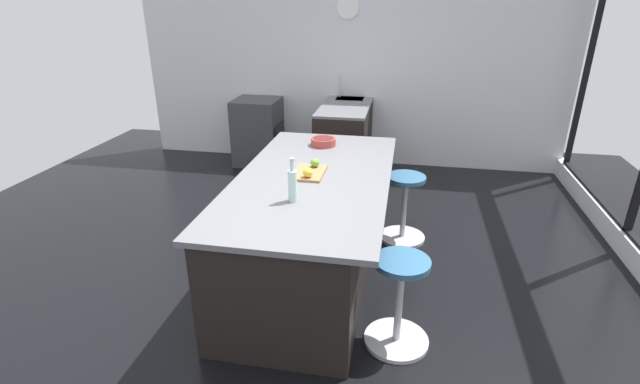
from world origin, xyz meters
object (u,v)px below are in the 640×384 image
(cutting_board, at_px, (309,173))
(fruit_bowl, at_px, (323,141))
(apple_green, at_px, (315,163))
(oven_range, at_px, (258,131))
(stool_middle, at_px, (399,305))
(kitchen_island, at_px, (308,225))
(apple_yellow, at_px, (308,172))
(stool_by_window, at_px, (404,210))
(water_bottle, at_px, (293,184))

(cutting_board, distance_m, fruit_bowl, 0.77)
(cutting_board, xyz_separation_m, apple_green, (-0.11, 0.03, 0.05))
(oven_range, distance_m, stool_middle, 3.95)
(oven_range, bearing_deg, stool_middle, 31.22)
(kitchen_island, xyz_separation_m, apple_yellow, (0.08, 0.02, 0.50))
(oven_range, height_order, apple_yellow, apple_yellow)
(oven_range, xyz_separation_m, kitchen_island, (2.63, 1.28, -0.00))
(stool_by_window, bearing_deg, apple_yellow, -42.25)
(oven_range, relative_size, kitchen_island, 0.38)
(apple_green, relative_size, fruit_bowl, 0.31)
(apple_yellow, bearing_deg, apple_green, 178.21)
(oven_range, height_order, kitchen_island, oven_range)
(cutting_board, bearing_deg, fruit_bowl, -178.28)
(apple_yellow, xyz_separation_m, fruit_bowl, (-0.89, -0.04, -0.02))
(oven_range, height_order, stool_by_window, oven_range)
(cutting_board, bearing_deg, stool_by_window, 132.50)
(oven_range, distance_m, kitchen_island, 2.93)
(fruit_bowl, bearing_deg, stool_by_window, 85.77)
(stool_by_window, bearing_deg, kitchen_island, -45.98)
(oven_range, xyz_separation_m, apple_yellow, (2.72, 1.30, 0.49))
(kitchen_island, distance_m, apple_green, 0.52)
(stool_middle, bearing_deg, fruit_bowl, -152.84)
(cutting_board, relative_size, apple_yellow, 4.69)
(cutting_board, height_order, fruit_bowl, fruit_bowl)
(apple_green, bearing_deg, apple_yellow, -1.79)
(apple_yellow, relative_size, fruit_bowl, 0.33)
(stool_middle, bearing_deg, apple_yellow, -131.35)
(apple_yellow, relative_size, water_bottle, 0.25)
(stool_by_window, relative_size, water_bottle, 2.09)
(cutting_board, height_order, apple_yellow, apple_yellow)
(oven_range, xyz_separation_m, cutting_board, (2.60, 1.28, 0.45))
(fruit_bowl, bearing_deg, oven_range, -145.60)
(stool_by_window, height_order, water_bottle, water_bottle)
(oven_range, distance_m, stool_by_window, 2.79)
(stool_by_window, distance_m, water_bottle, 1.62)
(cutting_board, relative_size, apple_green, 4.98)
(stool_middle, distance_m, fruit_bowl, 1.84)
(apple_yellow, xyz_separation_m, apple_green, (-0.24, 0.01, -0.00))
(cutting_board, bearing_deg, water_bottle, 0.14)
(kitchen_island, xyz_separation_m, stool_middle, (0.74, 0.77, -0.14))
(cutting_board, xyz_separation_m, fruit_bowl, (-0.76, -0.02, 0.03))
(apple_yellow, bearing_deg, water_bottle, -2.54)
(apple_yellow, bearing_deg, kitchen_island, -167.21)
(apple_green, bearing_deg, cutting_board, -13.25)
(stool_middle, height_order, apple_yellow, apple_yellow)
(fruit_bowl, bearing_deg, apple_yellow, 2.75)
(oven_range, bearing_deg, kitchen_island, 25.87)
(cutting_board, distance_m, apple_yellow, 0.13)
(water_bottle, bearing_deg, stool_by_window, 148.12)
(stool_by_window, bearing_deg, apple_green, -51.48)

